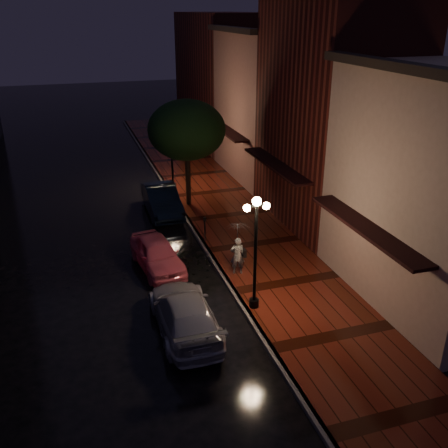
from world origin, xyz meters
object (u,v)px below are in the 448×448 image
object	(u,v)px
streetlamp_far	(171,148)
woman_with_umbrella	(238,241)
streetlamp_near	(256,247)
parking_meter	(205,227)
street_tree	(187,132)
navy_car	(162,200)
pink_car	(157,254)
silver_car	(185,313)

from	to	relation	value
streetlamp_far	woman_with_umbrella	bearing A→B (deg)	-88.73
streetlamp_near	parking_meter	size ratio (longest dim) A/B	3.56
street_tree	navy_car	world-z (taller)	street_tree
street_tree	parking_meter	world-z (taller)	street_tree
woman_with_umbrella	parking_meter	bearing A→B (deg)	-68.65
pink_car	silver_car	size ratio (longest dim) A/B	0.84
streetlamp_far	street_tree	bearing A→B (deg)	-85.09
street_tree	pink_car	world-z (taller)	street_tree
silver_car	streetlamp_far	bearing A→B (deg)	-100.19
woman_with_umbrella	silver_car	bearing A→B (deg)	59.71
pink_car	navy_car	distance (m)	6.33
streetlamp_far	parking_meter	world-z (taller)	streetlamp_far
street_tree	pink_car	xyz separation A→B (m)	(-3.04, -6.71, -3.57)
streetlamp_far	woman_with_umbrella	world-z (taller)	streetlamp_far
street_tree	navy_car	bearing A→B (deg)	-161.59
pink_car	woman_with_umbrella	xyz separation A→B (m)	(3.04, -1.67, 0.95)
woman_with_umbrella	navy_car	bearing A→B (deg)	-64.51
pink_car	silver_car	xyz separation A→B (m)	(0.07, -4.74, 0.01)
streetlamp_far	streetlamp_near	bearing A→B (deg)	-90.00
woman_with_umbrella	parking_meter	world-z (taller)	woman_with_umbrella
pink_car	woman_with_umbrella	world-z (taller)	woman_with_umbrella
streetlamp_near	woman_with_umbrella	xyz separation A→B (m)	(0.25, 2.61, -0.97)
streetlamp_far	parking_meter	xyz separation A→B (m)	(-0.20, -8.01, -1.72)
silver_car	woman_with_umbrella	distance (m)	4.38
pink_car	navy_car	world-z (taller)	navy_car
navy_car	silver_car	size ratio (longest dim) A/B	0.97
streetlamp_far	woman_with_umbrella	xyz separation A→B (m)	(0.25, -11.39, -0.97)
pink_car	parking_meter	world-z (taller)	parking_meter
streetlamp_near	woman_with_umbrella	bearing A→B (deg)	84.47
pink_car	parking_meter	size ratio (longest dim) A/B	3.29
streetlamp_near	navy_car	world-z (taller)	streetlamp_near
streetlamp_near	streetlamp_far	bearing A→B (deg)	90.00
street_tree	silver_car	bearing A→B (deg)	-104.57
street_tree	parking_meter	distance (m)	6.05
pink_car	navy_car	size ratio (longest dim) A/B	0.86
street_tree	navy_car	xyz separation A→B (m)	(-1.64, -0.55, -3.48)
parking_meter	street_tree	bearing A→B (deg)	67.90
pink_car	silver_car	distance (m)	4.75
pink_car	silver_car	world-z (taller)	silver_car
street_tree	pink_car	distance (m)	8.19
streetlamp_near	silver_car	bearing A→B (deg)	-170.23
navy_car	woman_with_umbrella	xyz separation A→B (m)	(1.64, -7.83, 0.87)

